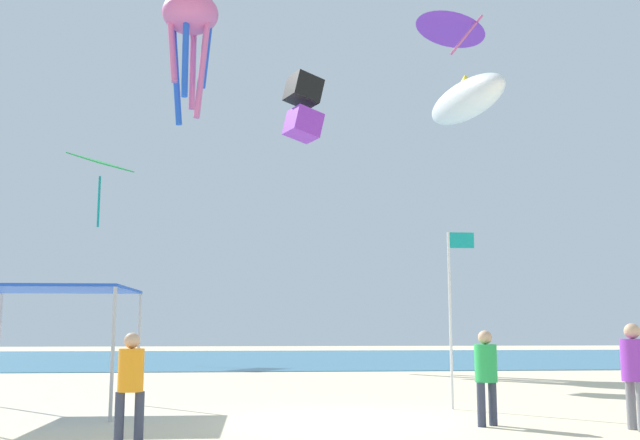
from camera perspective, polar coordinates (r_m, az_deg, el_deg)
name	(u,v)px	position (r m, az deg, el deg)	size (l,w,h in m)	color
ground	(348,424)	(14.23, 2.17, -15.57)	(110.00, 110.00, 0.10)	beige
ocean_strip	(288,358)	(42.37, -2.51, -10.66)	(110.00, 25.77, 0.03)	teal
canopy_tent	(53,294)	(16.39, -20.01, -5.39)	(3.19, 3.10, 2.57)	#B2B2B7
person_leftmost	(634,367)	(13.96, 23.21, -10.46)	(0.43, 0.48, 1.81)	slate
person_central	(486,370)	(13.78, 12.77, -11.26)	(0.41, 0.40, 1.69)	#33384C
person_rightmost	(131,377)	(12.00, -14.49, -11.74)	(0.44, 0.40, 1.66)	#33384C
banner_flag	(453,302)	(16.45, 10.28, -6.27)	(0.61, 0.06, 3.83)	silver
kite_octopus_pink	(190,20)	(40.77, -10.05, 15.04)	(3.88, 3.88, 6.98)	pink
kite_box_black	(303,107)	(27.49, -1.31, 8.75)	(1.59, 1.49, 2.49)	black
kite_delta_purple	(452,24)	(44.37, 10.18, 14.72)	(4.88, 4.84, 3.48)	purple
kite_inflatable_white	(466,100)	(31.30, 11.29, 9.14)	(2.95, 5.58, 1.99)	white
kite_diamond_green	(100,166)	(41.46, -16.69, 4.05)	(3.51, 3.55, 3.98)	green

